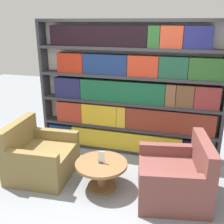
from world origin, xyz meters
The scene contains 6 objects.
ground_plane centered at (0.00, 0.00, 0.00)m, with size 14.00×14.00×0.00m, color gray.
bookshelf centered at (0.02, 1.42, 1.12)m, with size 3.17×0.30×2.30m.
armchair_left centered at (-1.09, 0.26, 0.29)m, with size 0.95×0.98×0.84m.
armchair_right centered at (0.94, 0.27, 0.29)m, with size 1.04×1.06×0.84m.
coffee_table centered at (-0.08, 0.20, 0.28)m, with size 0.73×0.73×0.39m.
table_sign centered at (-0.08, 0.20, 0.47)m, with size 0.09×0.06×0.18m.
Camera 1 is at (0.97, -2.85, 2.27)m, focal length 42.00 mm.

